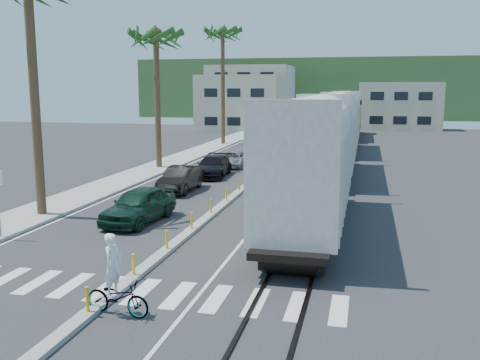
# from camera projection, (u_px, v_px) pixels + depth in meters

# --- Properties ---
(ground) EXTENTS (140.00, 140.00, 0.00)m
(ground) POSITION_uv_depth(u_px,v_px,m) (146.00, 269.00, 18.52)
(ground) COLOR #28282B
(ground) RESTS_ON ground
(sidewalk) EXTENTS (3.00, 90.00, 0.15)m
(sidewalk) POSITION_uv_depth(u_px,v_px,m) (170.00, 162.00, 44.40)
(sidewalk) COLOR gray
(sidewalk) RESTS_ON ground
(rails) EXTENTS (1.56, 100.00, 0.06)m
(rails) POSITION_uv_depth(u_px,v_px,m) (337.00, 163.00, 44.23)
(rails) COLOR black
(rails) RESTS_ON ground
(median) EXTENTS (0.45, 60.00, 0.85)m
(median) POSITION_uv_depth(u_px,v_px,m) (259.00, 176.00, 37.64)
(median) COLOR gray
(median) RESTS_ON ground
(crosswalk) EXTENTS (14.00, 2.20, 0.01)m
(crosswalk) POSITION_uv_depth(u_px,v_px,m) (121.00, 290.00, 16.60)
(crosswalk) COLOR silver
(crosswalk) RESTS_ON ground
(lane_markings) EXTENTS (9.42, 90.00, 0.01)m
(lane_markings) POSITION_uv_depth(u_px,v_px,m) (245.00, 166.00, 42.98)
(lane_markings) COLOR silver
(lane_markings) RESTS_ON ground
(freight_train) EXTENTS (3.00, 60.94, 5.85)m
(freight_train) POSITION_uv_depth(u_px,v_px,m) (337.00, 129.00, 42.89)
(freight_train) COLOR #B2AEA3
(freight_train) RESTS_ON ground
(palm_trees) EXTENTS (3.50, 37.20, 13.75)m
(palm_trees) POSITION_uv_depth(u_px,v_px,m) (162.00, 26.00, 40.28)
(palm_trees) COLOR brown
(palm_trees) RESTS_ON ground
(buildings) EXTENTS (38.00, 27.00, 10.00)m
(buildings) POSITION_uv_depth(u_px,v_px,m) (282.00, 99.00, 87.94)
(buildings) COLOR #BBB395
(buildings) RESTS_ON ground
(hillside) EXTENTS (80.00, 20.00, 12.00)m
(hillside) POSITION_uv_depth(u_px,v_px,m) (333.00, 89.00, 113.39)
(hillside) COLOR #385628
(hillside) RESTS_ON ground
(car_lead) EXTENTS (2.84, 5.16, 1.63)m
(car_lead) POSITION_uv_depth(u_px,v_px,m) (139.00, 205.00, 24.84)
(car_lead) COLOR black
(car_lead) RESTS_ON ground
(car_second) EXTENTS (1.64, 4.60, 1.51)m
(car_second) POSITION_uv_depth(u_px,v_px,m) (181.00, 179.00, 32.25)
(car_second) COLOR black
(car_second) RESTS_ON ground
(car_third) EXTENTS (2.63, 5.26, 1.46)m
(car_third) POSITION_uv_depth(u_px,v_px,m) (213.00, 166.00, 37.65)
(car_third) COLOR black
(car_third) RESTS_ON ground
(car_rear) EXTENTS (2.38, 4.52, 1.21)m
(car_rear) POSITION_uv_depth(u_px,v_px,m) (232.00, 159.00, 42.41)
(car_rear) COLOR #B2B5B8
(car_rear) RESTS_ON ground
(cyclist) EXTENTS (1.15, 2.10, 2.32)m
(cyclist) POSITION_uv_depth(u_px,v_px,m) (117.00, 289.00, 14.67)
(cyclist) COLOR #9EA0A5
(cyclist) RESTS_ON ground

